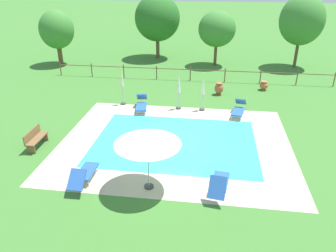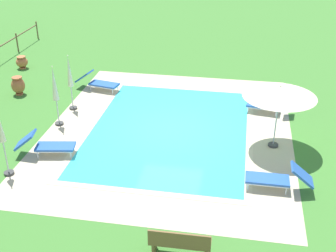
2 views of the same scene
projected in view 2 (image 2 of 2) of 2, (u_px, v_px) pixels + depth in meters
ground_plane at (169, 130)px, 16.65m from camera, size 160.00×160.00×0.00m
pool_deck_paving at (169, 130)px, 16.64m from camera, size 11.07×9.01×0.01m
swimming_pool_water at (169, 130)px, 16.64m from camera, size 7.80×5.74×0.01m
pool_coping_rim at (169, 130)px, 16.64m from camera, size 8.28×6.22×0.01m
sun_lounger_north_near_steps at (98, 82)px, 19.88m from camera, size 0.99×2.08×0.84m
sun_lounger_north_mid at (270, 104)px, 17.73m from camera, size 0.85×1.91×1.00m
sun_lounger_north_far at (47, 145)px, 14.89m from camera, size 0.93×2.05×0.86m
sun_lounger_north_end at (277, 178)px, 13.15m from camera, size 0.61×1.98×0.87m
patio_umbrella_open_foreground at (280, 92)px, 14.61m from camera, size 2.46×2.46×2.30m
patio_umbrella_closed_row_west at (55, 88)px, 16.33m from camera, size 0.32×0.32×2.38m
patio_umbrella_closed_row_mid_west at (70, 76)px, 17.59m from camera, size 0.32×0.32×2.31m
patio_umbrella_closed_row_centre at (1, 133)px, 13.32m from camera, size 0.32×0.32×2.34m
wooden_bench_lawn_side at (180, 243)px, 10.60m from camera, size 0.47×1.51×0.87m
terracotta_urn_near_fence at (22, 62)px, 22.33m from camera, size 0.58×0.58×0.63m
terracotta_urn_by_tree at (18, 85)px, 19.36m from camera, size 0.59×0.59×0.82m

